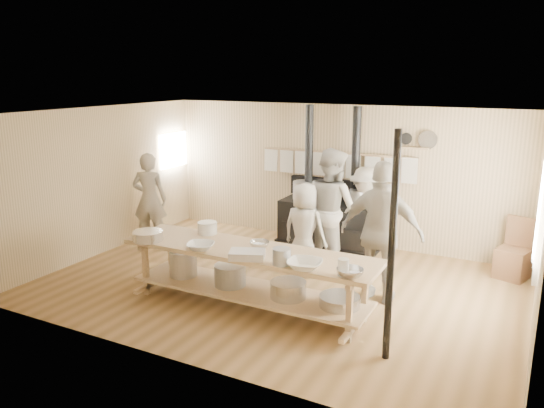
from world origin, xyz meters
name	(u,v)px	position (x,y,z in m)	size (l,w,h in m)	color
ground	(278,285)	(0.00, 0.00, 0.00)	(7.00, 7.00, 0.00)	brown
room_shell	(278,181)	(0.00, 0.00, 1.62)	(7.00, 7.00, 7.00)	tan
window_right	(543,207)	(3.47, 0.60, 1.50)	(0.09, 1.50, 1.65)	beige
left_opening	(173,150)	(-3.45, 2.00, 1.60)	(0.00, 0.90, 0.90)	white
stove	(329,219)	(-0.01, 2.12, 0.52)	(1.90, 0.75, 2.60)	black
towel_rail	(337,162)	(0.00, 2.40, 1.55)	(3.00, 0.04, 0.47)	tan
back_wall_shelf	(418,142)	(1.46, 2.43, 2.00)	(0.63, 0.14, 0.32)	tan
prep_table	(248,272)	(-0.01, -0.90, 0.52)	(3.60, 0.90, 0.85)	tan
support_post	(392,249)	(2.05, -1.35, 1.30)	(0.08, 0.08, 2.60)	black
cook_far_left	(150,199)	(-3.02, 0.68, 0.87)	(0.64, 0.42, 1.75)	#A29B8F
cook_left	(331,210)	(0.45, 1.03, 1.00)	(0.98, 0.76, 2.01)	#A29B8F
cook_center	(304,230)	(0.16, 0.59, 0.75)	(0.73, 0.48, 1.50)	#A29B8F
cook_right	(381,233)	(1.52, 0.15, 1.00)	(1.18, 0.49, 2.01)	#A29B8F
cook_by_window	(364,212)	(0.71, 1.95, 0.79)	(1.02, 0.59, 1.58)	#A29B8F
chair	(513,261)	(3.16, 1.97, 0.28)	(0.57, 0.57, 0.96)	#503220
bowl_white_a	(201,246)	(-0.56, -1.21, 0.89)	(0.37, 0.37, 0.09)	white
bowl_steel_a	(260,244)	(0.10, -0.77, 0.89)	(0.27, 0.27, 0.08)	silver
bowl_white_b	(305,265)	(0.98, -1.23, 0.90)	(0.42, 0.42, 0.10)	white
bowl_steel_b	(350,273)	(1.55, -1.23, 0.90)	(0.32, 0.32, 0.10)	silver
roasting_pan	(247,255)	(0.17, -1.23, 0.90)	(0.45, 0.30, 0.10)	#B2B2B7
mixing_bowl_large	(148,236)	(-1.45, -1.23, 0.92)	(0.42, 0.42, 0.13)	silver
bucket_galv	(282,256)	(0.66, -1.23, 0.95)	(0.23, 0.23, 0.21)	gray
deep_bowl_enamel	(207,228)	(-0.88, -0.57, 0.94)	(0.28, 0.28, 0.18)	white
pitcher	(343,267)	(1.47, -1.23, 0.95)	(0.13, 0.13, 0.21)	white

